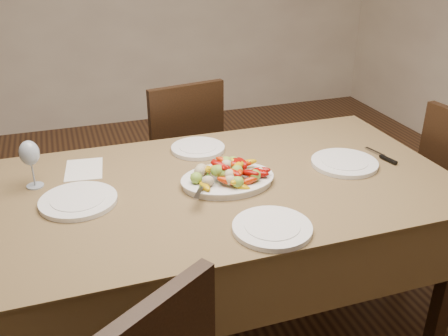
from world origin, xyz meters
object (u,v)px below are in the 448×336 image
at_px(chair_far, 175,156).
at_px(plate_far, 198,149).
at_px(plate_left, 78,201).
at_px(plate_near, 272,228).
at_px(serving_platter, 228,181).
at_px(wine_glass, 31,163).
at_px(dining_table, 224,260).
at_px(plate_right, 344,163).

bearing_deg(chair_far, plate_far, 77.58).
distance_m(chair_far, plate_left, 1.12).
relative_size(plate_left, plate_near, 1.05).
bearing_deg(serving_platter, wine_glass, 163.04).
distance_m(plate_left, wine_glass, 0.26).
distance_m(dining_table, plate_far, 0.51).
relative_size(plate_left, plate_right, 1.00).
distance_m(plate_far, plate_near, 0.73).
bearing_deg(dining_table, plate_left, 178.86).
relative_size(chair_far, plate_far, 3.90).
bearing_deg(wine_glass, plate_left, -51.28).
height_order(chair_far, plate_right, chair_far).
xyz_separation_m(dining_table, plate_left, (-0.56, 0.01, 0.39)).
height_order(plate_right, wine_glass, wine_glass).
bearing_deg(dining_table, serving_platter, -66.34).
relative_size(plate_right, plate_far, 1.16).
relative_size(plate_left, wine_glass, 1.39).
bearing_deg(plate_far, plate_right, -32.53).
relative_size(serving_platter, plate_far, 1.48).
bearing_deg(plate_near, chair_far, 91.33).
distance_m(dining_table, wine_glass, 0.88).
relative_size(serving_platter, wine_glass, 1.77).
relative_size(plate_right, plate_near, 1.05).
height_order(dining_table, plate_left, plate_left).
relative_size(dining_table, plate_far, 7.55).
bearing_deg(dining_table, plate_near, -84.20).
bearing_deg(plate_near, serving_platter, 94.77).
xyz_separation_m(plate_far, plate_near, (0.05, -0.72, 0.00)).
bearing_deg(plate_right, plate_near, -143.27).
xyz_separation_m(chair_far, plate_left, (-0.57, -0.91, 0.29)).
bearing_deg(serving_platter, plate_far, 93.34).
distance_m(dining_table, plate_near, 0.55).
bearing_deg(plate_right, wine_glass, 170.23).
xyz_separation_m(serving_platter, plate_left, (-0.57, 0.03, -0.00)).
height_order(plate_left, wine_glass, wine_glass).
bearing_deg(plate_left, plate_right, -1.37).
height_order(plate_left, plate_right, same).
bearing_deg(plate_far, dining_table, -87.94).
xyz_separation_m(chair_far, wine_glass, (-0.72, -0.72, 0.39)).
relative_size(chair_far, wine_glass, 4.64).
xyz_separation_m(dining_table, wine_glass, (-0.71, 0.20, 0.48)).
xyz_separation_m(chair_far, plate_right, (0.53, -0.94, 0.29)).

